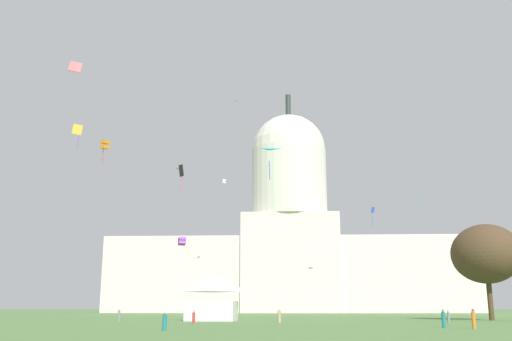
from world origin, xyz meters
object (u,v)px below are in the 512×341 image
person_tan_near_tent (279,317)px  person_teal_mid_right (165,322)px  kite_blue_mid (373,212)px  kite_magenta_high_b (237,102)px  person_teal_edge_west (444,319)px  person_grey_front_left (448,317)px  kite_orange_mid (105,145)px  kite_gold_mid (77,131)px  kite_red_mid (75,67)px  person_red_near_tree_west (194,318)px  kite_black_mid (181,172)px  tree_east_far (486,254)px  capitol_building (290,243)px  kite_pink_mid (179,170)px  kite_lime_low (188,252)px  kite_cyan_low (269,155)px  event_tent (212,296)px  kite_pink_low (309,269)px  person_grey_back_right (119,316)px  kite_white_mid (224,181)px  kite_violet_low (182,241)px  kite_turquoise_mid (418,198)px  person_orange_near_tree_east (474,319)px

person_tan_near_tent → person_teal_mid_right: bearing=133.4°
kite_blue_mid → kite_magenta_high_b: 48.56m
person_teal_edge_west → kite_magenta_high_b: (-26.44, 81.07, 51.59)m
person_grey_front_left → kite_orange_mid: (-41.79, -7.74, 20.43)m
kite_gold_mid → kite_red_mid: 11.47m
person_red_near_tree_west → kite_black_mid: 17.61m
kite_orange_mid → kite_gold_mid: bearing=31.4°
tree_east_far → person_teal_edge_west: size_ratio=8.14×
capitol_building → kite_pink_mid: (-25.84, -62.21, 10.27)m
tree_east_far → kite_red_mid: size_ratio=12.22×
person_red_near_tree_west → tree_east_far: bearing=-118.4°
kite_gold_mid → kite_lime_low: bearing=-65.1°
kite_pink_mid → kite_cyan_low: size_ratio=0.58×
kite_blue_mid → kite_red_mid: bearing=153.2°
event_tent → kite_orange_mid: 26.25m
kite_black_mid → event_tent: bearing=-27.9°
kite_orange_mid → person_teal_mid_right: bearing=70.6°
event_tent → person_teal_mid_right: size_ratio=4.99×
event_tent → kite_pink_low: kite_pink_low is taller
event_tent → person_teal_edge_west: event_tent is taller
person_grey_back_right → kite_cyan_low: 32.39m
kite_white_mid → kite_pink_low: size_ratio=0.44×
kite_pink_mid → kite_violet_low: (8.65, -41.07, -21.05)m
kite_cyan_low → person_teal_edge_west: bearing=-177.4°
kite_turquoise_mid → kite_white_mid: bearing=161.8°
person_tan_near_tent → kite_lime_low: (-24.40, 75.33, 14.99)m
person_grey_front_left → kite_orange_mid: 47.15m
person_tan_near_tent → person_orange_near_tree_east: bearing=-160.6°
tree_east_far → kite_white_mid: bearing=155.3°
person_tan_near_tent → kite_pink_mid: 68.19m
kite_turquoise_mid → kite_black_mid: bearing=-156.9°
kite_gold_mid → kite_violet_low: bearing=-80.3°
kite_cyan_low → kite_gold_mid: size_ratio=0.97×
kite_red_mid → person_grey_front_left: bearing=63.0°
person_tan_near_tent → kite_pink_low: size_ratio=0.92×
capitol_building → event_tent: bearing=-96.2°
event_tent → person_orange_near_tree_east: size_ratio=4.16×
event_tent → kite_turquoise_mid: bearing=41.0°
person_orange_near_tree_east → kite_orange_mid: size_ratio=0.61×
kite_black_mid → kite_pink_low: (18.25, 66.54, -7.69)m
person_orange_near_tree_east → kite_pink_low: 82.37m
person_orange_near_tree_east → kite_magenta_high_b: (-28.72, 82.58, 51.56)m
kite_turquoise_mid → kite_magenta_high_b: bearing=120.3°
person_red_near_tree_west → person_tan_near_tent: person_tan_near_tent is taller
kite_orange_mid → kite_black_mid: bearing=142.2°
kite_blue_mid → kite_cyan_low: kite_blue_mid is taller
kite_blue_mid → kite_violet_low: bearing=132.3°
person_red_near_tree_west → kite_turquoise_mid: bearing=-94.3°
kite_pink_low → kite_white_mid: bearing=-65.3°
person_grey_back_right → kite_magenta_high_b: (9.27, 63.33, 51.64)m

